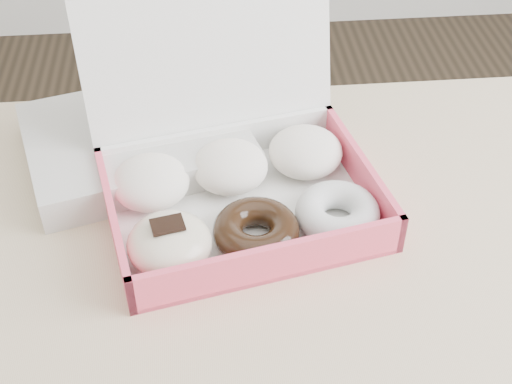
{
  "coord_description": "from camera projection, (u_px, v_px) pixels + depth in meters",
  "views": [
    {
      "loc": [
        -0.11,
        -0.49,
        1.33
      ],
      "look_at": [
        -0.05,
        0.11,
        0.8
      ],
      "focal_mm": 50.0,
      "sensor_mm": 36.0,
      "label": 1
    }
  ],
  "objects": [
    {
      "name": "donut_box",
      "position": [
        235.0,
        182.0,
        0.84
      ],
      "size": [
        0.36,
        0.33,
        0.22
      ],
      "rotation": [
        0.0,
        0.0,
        0.21
      ],
      "color": "white",
      "rests_on": "table"
    },
    {
      "name": "newspapers",
      "position": [
        136.0,
        141.0,
        0.92
      ],
      "size": [
        0.32,
        0.28,
        0.04
      ],
      "primitive_type": "cube",
      "rotation": [
        0.0,
        0.0,
        0.27
      ],
      "color": "silver",
      "rests_on": "table"
    },
    {
      "name": "table",
      "position": [
        312.0,
        341.0,
        0.81
      ],
      "size": [
        1.2,
        0.8,
        0.75
      ],
      "color": "tan",
      "rests_on": "ground"
    }
  ]
}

